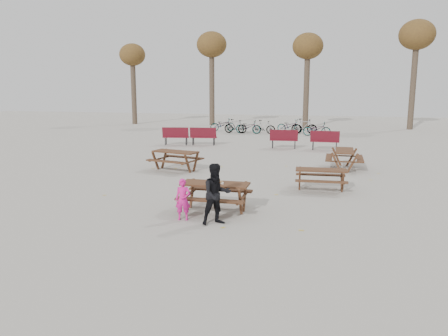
% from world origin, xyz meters
% --- Properties ---
extents(ground, '(80.00, 80.00, 0.00)m').
position_xyz_m(ground, '(0.00, 0.00, 0.00)').
color(ground, gray).
rests_on(ground, ground).
extents(main_picnic_table, '(1.80, 1.45, 0.78)m').
position_xyz_m(main_picnic_table, '(0.00, 0.00, 0.59)').
color(main_picnic_table, '#392014').
rests_on(main_picnic_table, ground).
extents(food_tray, '(0.18, 0.11, 0.03)m').
position_xyz_m(food_tray, '(0.15, -0.06, 0.79)').
color(food_tray, white).
rests_on(food_tray, main_picnic_table).
extents(bread_roll, '(0.14, 0.06, 0.05)m').
position_xyz_m(bread_roll, '(0.15, -0.06, 0.83)').
color(bread_roll, tan).
rests_on(bread_roll, food_tray).
extents(soda_bottle, '(0.07, 0.07, 0.17)m').
position_xyz_m(soda_bottle, '(0.15, -0.16, 0.85)').
color(soda_bottle, silver).
rests_on(soda_bottle, main_picnic_table).
extents(child, '(0.42, 0.32, 1.05)m').
position_xyz_m(child, '(-0.59, -0.95, 0.53)').
color(child, '#E01C8A').
rests_on(child, ground).
extents(adult, '(0.93, 0.88, 1.50)m').
position_xyz_m(adult, '(0.32, -1.10, 0.75)').
color(adult, black).
rests_on(adult, ground).
extents(picnic_table_east, '(1.68, 1.38, 0.69)m').
position_xyz_m(picnic_table_east, '(2.71, 3.12, 0.35)').
color(picnic_table_east, '#392014').
rests_on(picnic_table_east, ground).
extents(picnic_table_north, '(2.12, 1.86, 0.78)m').
position_xyz_m(picnic_table_north, '(-3.01, 5.20, 0.39)').
color(picnic_table_north, '#392014').
rests_on(picnic_table_north, ground).
extents(picnic_table_far, '(1.49, 1.84, 0.78)m').
position_xyz_m(picnic_table_far, '(3.55, 7.11, 0.39)').
color(picnic_table_far, '#392014').
rests_on(picnic_table_far, ground).
extents(park_bench_row, '(9.90, 0.94, 1.03)m').
position_xyz_m(park_bench_row, '(-1.61, 12.57, 0.52)').
color(park_bench_row, maroon).
rests_on(park_bench_row, ground).
extents(bicycle_row, '(8.86, 2.70, 1.07)m').
position_xyz_m(bicycle_row, '(-1.25, 19.87, 0.49)').
color(bicycle_row, black).
rests_on(bicycle_row, ground).
extents(tree_row, '(32.17, 3.52, 8.26)m').
position_xyz_m(tree_row, '(0.90, 25.15, 6.19)').
color(tree_row, '#382B21').
rests_on(tree_row, ground).
extents(fallen_leaves, '(11.00, 11.00, 0.01)m').
position_xyz_m(fallen_leaves, '(0.50, 2.50, 0.00)').
color(fallen_leaves, gold).
rests_on(fallen_leaves, ground).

